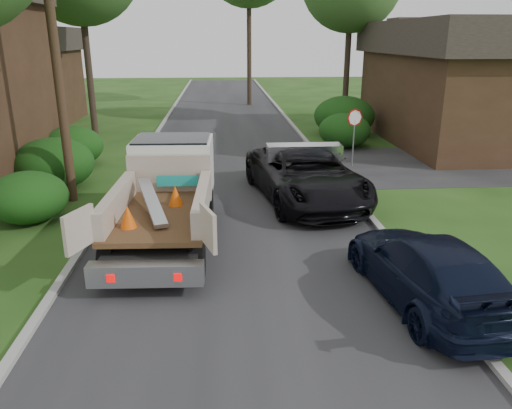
{
  "coord_description": "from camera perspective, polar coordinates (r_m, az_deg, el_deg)",
  "views": [
    {
      "loc": [
        -0.42,
        -11.59,
        5.28
      ],
      "look_at": [
        0.44,
        0.54,
        1.2
      ],
      "focal_mm": 35.0,
      "sensor_mm": 36.0,
      "label": 1
    }
  ],
  "objects": [
    {
      "name": "house_right",
      "position": [
        28.98,
        24.16,
        12.79
      ],
      "size": [
        9.72,
        12.96,
        6.2
      ],
      "rotation": [
        0.0,
        0.0,
        1.57
      ],
      "color": "#3B2618",
      "rests_on": "ground"
    },
    {
      "name": "ground",
      "position": [
        12.75,
        -1.82,
        -5.94
      ],
      "size": [
        120.0,
        120.0,
        0.0
      ],
      "primitive_type": "plane",
      "color": "#204212",
      "rests_on": "ground"
    },
    {
      "name": "stop_sign",
      "position": [
        21.63,
        11.18,
        8.88
      ],
      "size": [
        0.71,
        0.32,
        2.48
      ],
      "color": "slate",
      "rests_on": "ground"
    },
    {
      "name": "hedge_left_c",
      "position": [
        22.95,
        -20.26,
        6.27
      ],
      "size": [
        2.6,
        2.6,
        1.7
      ],
      "primitive_type": "ellipsoid",
      "color": "#0E3F0F",
      "rests_on": "ground"
    },
    {
      "name": "curb_left",
      "position": [
        22.52,
        -13.41,
        4.63
      ],
      "size": [
        0.2,
        90.0,
        0.12
      ],
      "primitive_type": "cube",
      "color": "#9E9E99",
      "rests_on": "ground"
    },
    {
      "name": "house_left_far",
      "position": [
        36.12,
        -26.04,
        13.2
      ],
      "size": [
        7.56,
        7.56,
        6.0
      ],
      "color": "#3B2618",
      "rests_on": "ground"
    },
    {
      "name": "side_street",
      "position": [
        24.62,
        26.42,
        4.23
      ],
      "size": [
        16.0,
        7.0,
        0.02
      ],
      "primitive_type": "cube",
      "color": "#28282B",
      "rests_on": "ground"
    },
    {
      "name": "hedge_right_a",
      "position": [
        25.75,
        10.07,
        8.36
      ],
      "size": [
        2.6,
        2.6,
        1.7
      ],
      "primitive_type": "ellipsoid",
      "color": "#0E3F0F",
      "rests_on": "ground"
    },
    {
      "name": "hedge_right_b",
      "position": [
        28.75,
        10.05,
        9.92
      ],
      "size": [
        3.38,
        3.38,
        2.21
      ],
      "primitive_type": "ellipsoid",
      "color": "#0E3F0F",
      "rests_on": "ground"
    },
    {
      "name": "hedge_left_a",
      "position": [
        16.33,
        -24.62,
        0.76
      ],
      "size": [
        2.34,
        2.34,
        1.53
      ],
      "primitive_type": "ellipsoid",
      "color": "#0E3F0F",
      "rests_on": "ground"
    },
    {
      "name": "utility_pole",
      "position": [
        17.33,
        -22.05,
        16.91
      ],
      "size": [
        2.42,
        1.25,
        10.0
      ],
      "color": "#382619",
      "rests_on": "ground"
    },
    {
      "name": "black_pickup",
      "position": [
        16.92,
        5.68,
        3.44
      ],
      "size": [
        3.95,
        6.85,
        1.8
      ],
      "primitive_type": "imported",
      "rotation": [
        0.0,
        0.0,
        0.16
      ],
      "color": "black",
      "rests_on": "ground"
    },
    {
      "name": "flatbed_truck",
      "position": [
        14.25,
        -9.94,
        2.19
      ],
      "size": [
        3.05,
        6.58,
        2.46
      ],
      "rotation": [
        0.0,
        0.0,
        -0.04
      ],
      "color": "black",
      "rests_on": "ground"
    },
    {
      "name": "curb_right",
      "position": [
        22.67,
        7.57,
        5.07
      ],
      "size": [
        0.2,
        90.0,
        0.12
      ],
      "primitive_type": "cube",
      "color": "#9E9E99",
      "rests_on": "ground"
    },
    {
      "name": "navy_suv",
      "position": [
        11.01,
        19.04,
        -7.0
      ],
      "size": [
        2.53,
        5.17,
        1.45
      ],
      "primitive_type": "imported",
      "rotation": [
        0.0,
        0.0,
        3.24
      ],
      "color": "black",
      "rests_on": "ground"
    },
    {
      "name": "hedge_left_b",
      "position": [
        19.57,
        -22.12,
        4.34
      ],
      "size": [
        2.86,
        2.86,
        1.87
      ],
      "primitive_type": "ellipsoid",
      "color": "#0E3F0F",
      "rests_on": "ground"
    },
    {
      "name": "road",
      "position": [
        22.23,
        -2.89,
        4.8
      ],
      "size": [
        8.0,
        90.0,
        0.02
      ],
      "primitive_type": "cube",
      "color": "#28282B",
      "rests_on": "ground"
    }
  ]
}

